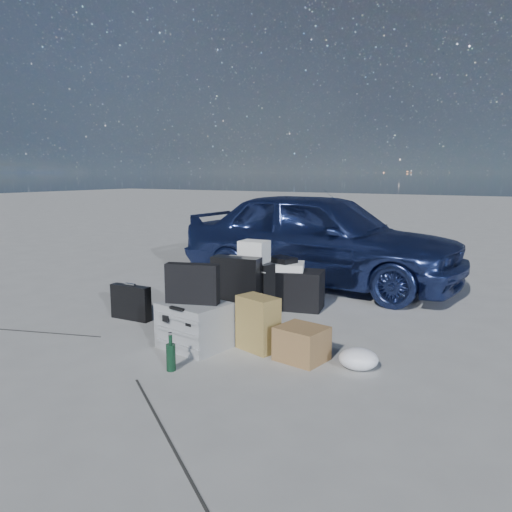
{
  "coord_description": "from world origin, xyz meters",
  "views": [
    {
      "loc": [
        2.56,
        -3.09,
        1.39
      ],
      "look_at": [
        0.25,
        0.85,
        0.63
      ],
      "focal_mm": 35.0,
      "sensor_mm": 36.0,
      "label": 1
    }
  ],
  "objects": [
    {
      "name": "white_carton",
      "position": [
        0.12,
        1.04,
        0.63
      ],
      "size": [
        0.28,
        0.23,
        0.21
      ],
      "primitive_type": "cube",
      "rotation": [
        0.0,
        0.0,
        0.07
      ],
      "color": "silver",
      "rests_on": "suitcase_right"
    },
    {
      "name": "car",
      "position": [
        0.14,
        2.61,
        0.59
      ],
      "size": [
        3.52,
        1.52,
        1.19
      ],
      "primitive_type": "imported",
      "rotation": [
        0.0,
        0.0,
        1.54
      ],
      "color": "#314387",
      "rests_on": "ground"
    },
    {
      "name": "flat_box_white",
      "position": [
        0.24,
        1.42,
        0.44
      ],
      "size": [
        0.52,
        0.46,
        0.08
      ],
      "primitive_type": "cube",
      "rotation": [
        0.0,
        0.0,
        0.39
      ],
      "color": "silver",
      "rests_on": "duffel_bag"
    },
    {
      "name": "duffel_bag",
      "position": [
        0.25,
        1.42,
        0.2
      ],
      "size": [
        0.86,
        0.52,
        0.4
      ],
      "primitive_type": "cube",
      "rotation": [
        0.0,
        0.0,
        0.23
      ],
      "color": "black",
      "rests_on": "ground"
    },
    {
      "name": "green_bottle",
      "position": [
        0.34,
        -0.49,
        0.13
      ],
      "size": [
        0.08,
        0.08,
        0.27
      ],
      "primitive_type": "cylinder",
      "rotation": [
        0.0,
        0.0,
        0.13
      ],
      "color": "black",
      "rests_on": "ground"
    },
    {
      "name": "ground",
      "position": [
        0.0,
        0.0,
        0.0
      ],
      "size": [
        60.0,
        60.0,
        0.0
      ],
      "primitive_type": "plane",
      "color": "#A4A49F",
      "rests_on": "ground"
    },
    {
      "name": "suitcase_left",
      "position": [
        0.06,
        0.81,
        0.3
      ],
      "size": [
        0.49,
        0.24,
        0.61
      ],
      "primitive_type": "cube",
      "rotation": [
        0.0,
        0.0,
        0.15
      ],
      "color": "black",
      "rests_on": "ground"
    },
    {
      "name": "briefcase",
      "position": [
        -0.81,
        0.3,
        0.17
      ],
      "size": [
        0.43,
        0.11,
        0.33
      ],
      "primitive_type": "cube",
      "rotation": [
        0.0,
        0.0,
        0.05
      ],
      "color": "black",
      "rests_on": "ground"
    },
    {
      "name": "plastic_bag",
      "position": [
        1.48,
        0.21,
        0.08
      ],
      "size": [
        0.34,
        0.31,
        0.16
      ],
      "primitive_type": "ellipsoid",
      "rotation": [
        0.0,
        0.0,
        0.3
      ],
      "color": "white",
      "rests_on": "ground"
    },
    {
      "name": "cardboard_box",
      "position": [
        1.05,
        0.17,
        0.13
      ],
      "size": [
        0.38,
        0.35,
        0.26
      ],
      "primitive_type": "cube",
      "rotation": [
        0.0,
        0.0,
        -0.16
      ],
      "color": "#8B5D3D",
      "rests_on": "ground"
    },
    {
      "name": "flat_box_black",
      "position": [
        0.23,
        1.42,
        0.5
      ],
      "size": [
        0.31,
        0.26,
        0.06
      ],
      "primitive_type": "cube",
      "rotation": [
        0.0,
        0.0,
        -0.32
      ],
      "color": "black",
      "rests_on": "flat_box_white"
    },
    {
      "name": "laptop_bag",
      "position": [
        0.18,
        -0.02,
        0.53
      ],
      "size": [
        0.44,
        0.23,
        0.32
      ],
      "primitive_type": "cube",
      "rotation": [
        0.0,
        0.0,
        0.32
      ],
      "color": "black",
      "rests_on": "pelican_case"
    },
    {
      "name": "kraft_bag",
      "position": [
        0.66,
        0.19,
        0.22
      ],
      "size": [
        0.37,
        0.28,
        0.43
      ],
      "primitive_type": "cube",
      "rotation": [
        0.0,
        0.0,
        -0.29
      ],
      "color": "olive",
      "rests_on": "ground"
    },
    {
      "name": "pelican_case",
      "position": [
        0.19,
        -0.01,
        0.18
      ],
      "size": [
        0.56,
        0.48,
        0.37
      ],
      "primitive_type": "cube",
      "rotation": [
        0.0,
        0.0,
        -0.14
      ],
      "color": "gray",
      "rests_on": "ground"
    },
    {
      "name": "suitcase_right",
      "position": [
        0.11,
        1.04,
        0.26
      ],
      "size": [
        0.47,
        0.27,
        0.53
      ],
      "primitive_type": "cube",
      "rotation": [
        0.0,
        0.0,
        -0.26
      ],
      "color": "black",
      "rests_on": "ground"
    }
  ]
}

